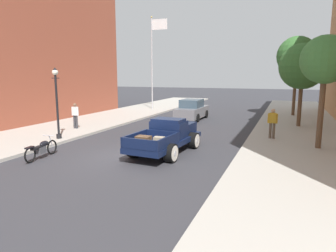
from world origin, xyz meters
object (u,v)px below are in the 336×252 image
at_px(hotrod_truck_navy, 168,136).
at_px(flagpole, 154,53).
at_px(street_tree_nearest, 325,61).
at_px(street_tree_second, 303,67).
at_px(pedestrian_sidewalk_left, 75,114).
at_px(car_background_grey, 192,110).
at_px(pedestrian_sidewalk_right, 272,122).
at_px(street_tree_third, 297,56).
at_px(street_lamp_near, 57,98).
at_px(motorcycle_parked, 41,148).

bearing_deg(hotrod_truck_navy, flagpole, 116.46).
xyz_separation_m(street_tree_nearest, street_tree_second, (-0.71, 6.40, -0.11)).
xyz_separation_m(flagpole, street_tree_nearest, (14.29, -12.52, -1.51)).
distance_m(pedestrian_sidewalk_left, street_tree_nearest, 14.64).
distance_m(car_background_grey, flagpole, 8.95).
bearing_deg(pedestrian_sidewalk_right, street_tree_third, 83.75).
distance_m(hotrod_truck_navy, pedestrian_sidewalk_left, 8.13).
bearing_deg(street_lamp_near, street_tree_second, 36.84).
xyz_separation_m(pedestrian_sidewalk_right, flagpole, (-12.09, 11.04, 4.68)).
relative_size(street_lamp_near, flagpole, 0.42).
height_order(car_background_grey, flagpole, flagpole).
distance_m(pedestrian_sidewalk_left, street_tree_third, 18.56).
distance_m(car_background_grey, pedestrian_sidewalk_right, 8.96).
height_order(hotrod_truck_navy, motorcycle_parked, hotrod_truck_navy).
bearing_deg(pedestrian_sidewalk_left, hotrod_truck_navy, -20.21).
xyz_separation_m(hotrod_truck_navy, car_background_grey, (-2.03, 10.40, 0.01)).
distance_m(motorcycle_parked, street_tree_second, 16.72).
relative_size(pedestrian_sidewalk_left, street_tree_second, 0.30).
distance_m(motorcycle_parked, street_tree_nearest, 13.38).
bearing_deg(street_tree_third, pedestrian_sidewalk_left, -137.23).
distance_m(flagpole, street_tree_second, 14.98).
bearing_deg(motorcycle_parked, street_tree_nearest, 27.64).
bearing_deg(motorcycle_parked, flagpole, 99.01).
distance_m(street_tree_nearest, street_tree_third, 12.41).
xyz_separation_m(pedestrian_sidewalk_right, street_lamp_near, (-10.91, -4.36, 1.30)).
height_order(pedestrian_sidewalk_right, street_lamp_near, street_lamp_near).
height_order(car_background_grey, street_tree_nearest, street_tree_nearest).
relative_size(street_lamp_near, street_tree_third, 0.58).
distance_m(car_background_grey, street_tree_second, 8.76).
bearing_deg(flagpole, pedestrian_sidewalk_left, -90.04).
bearing_deg(street_tree_nearest, street_lamp_near, -167.59).
relative_size(pedestrian_sidewalk_right, street_tree_second, 0.30).
xyz_separation_m(flagpole, street_tree_second, (13.57, -6.12, -1.62)).
height_order(pedestrian_sidewalk_left, pedestrian_sidewalk_right, same).
xyz_separation_m(car_background_grey, street_tree_nearest, (8.70, -7.63, 3.49)).
distance_m(motorcycle_parked, car_background_grey, 13.84).
distance_m(pedestrian_sidewalk_left, flagpole, 13.34).
bearing_deg(flagpole, hotrod_truck_navy, -63.54).
bearing_deg(pedestrian_sidewalk_right, car_background_grey, 136.64).
height_order(pedestrian_sidewalk_right, street_tree_second, street_tree_second).
distance_m(pedestrian_sidewalk_left, street_lamp_near, 3.41).
bearing_deg(hotrod_truck_navy, street_tree_second, 56.98).
bearing_deg(motorcycle_parked, street_tree_third, 60.47).
bearing_deg(pedestrian_sidewalk_right, street_tree_second, 73.28).
bearing_deg(pedestrian_sidewalk_right, flagpole, 137.60).
bearing_deg(hotrod_truck_navy, street_tree_nearest, 22.54).
bearing_deg(hotrod_truck_navy, street_tree_third, 69.42).
bearing_deg(street_tree_second, street_lamp_near, -143.16).
bearing_deg(street_lamp_near, hotrod_truck_navy, 1.03).
distance_m(motorcycle_parked, pedestrian_sidewalk_right, 11.82).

